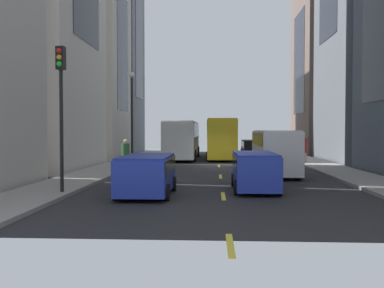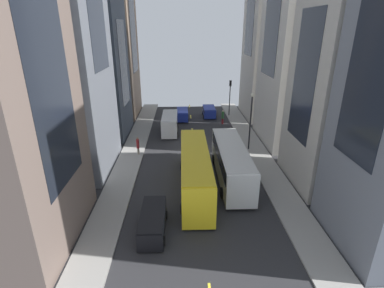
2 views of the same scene
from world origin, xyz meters
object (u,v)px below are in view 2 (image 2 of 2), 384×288
(traffic_light_near_corner, at_px, (230,91))
(car_blue_0, at_px, (182,114))
(pedestrian_crossing_mid, at_px, (223,117))
(city_bus_white, at_px, (232,160))
(delivery_van_white, at_px, (170,122))
(pedestrian_walking_far, at_px, (138,145))
(streetcar_yellow, at_px, (195,167))
(car_blue_1, at_px, (209,111))
(car_black_2, at_px, (153,220))

(traffic_light_near_corner, bearing_deg, car_blue_0, 13.24)
(pedestrian_crossing_mid, bearing_deg, city_bus_white, -170.77)
(city_bus_white, distance_m, traffic_light_near_corner, 22.04)
(delivery_van_white, bearing_deg, pedestrian_walking_far, 66.40)
(city_bus_white, distance_m, streetcar_yellow, 3.92)
(car_blue_1, distance_m, car_black_2, 29.86)
(delivery_van_white, xyz_separation_m, pedestrian_walking_far, (3.36, 7.68, -0.27))
(pedestrian_walking_far, bearing_deg, pedestrian_crossing_mid, -5.62)
(city_bus_white, distance_m, car_blue_1, 21.46)
(traffic_light_near_corner, bearing_deg, streetcar_yellow, 74.05)
(traffic_light_near_corner, bearing_deg, pedestrian_crossing_mid, 68.98)
(city_bus_white, bearing_deg, traffic_light_near_corner, -98.26)
(streetcar_yellow, relative_size, pedestrian_walking_far, 6.09)
(streetcar_yellow, distance_m, car_blue_0, 21.63)
(car_blue_1, bearing_deg, car_blue_0, 19.39)
(streetcar_yellow, distance_m, delivery_van_white, 15.60)
(city_bus_white, distance_m, delivery_van_white, 15.06)
(car_blue_0, xyz_separation_m, pedestrian_walking_far, (5.12, 13.93, 0.29))
(car_black_2, distance_m, pedestrian_crossing_mid, 26.46)
(delivery_van_white, distance_m, pedestrian_walking_far, 8.39)
(car_blue_1, distance_m, traffic_light_near_corner, 4.63)
(car_black_2, relative_size, traffic_light_near_corner, 0.83)
(car_blue_0, relative_size, pedestrian_crossing_mid, 1.94)
(city_bus_white, height_order, delivery_van_white, city_bus_white)
(car_blue_0, height_order, pedestrian_crossing_mid, pedestrian_crossing_mid)
(pedestrian_crossing_mid, bearing_deg, car_black_2, 175.81)
(car_blue_0, distance_m, pedestrian_walking_far, 14.84)
(streetcar_yellow, relative_size, pedestrian_crossing_mid, 5.79)
(city_bus_white, distance_m, pedestrian_walking_far, 11.42)
(traffic_light_near_corner, bearing_deg, car_blue_1, 4.64)
(delivery_van_white, bearing_deg, car_blue_1, -128.38)
(pedestrian_walking_far, bearing_deg, car_blue_1, 7.12)
(car_blue_0, bearing_deg, streetcar_yellow, 92.82)
(car_blue_1, distance_m, pedestrian_crossing_mid, 4.35)
(pedestrian_crossing_mid, bearing_deg, car_blue_1, 37.18)
(traffic_light_near_corner, bearing_deg, pedestrian_walking_far, 50.75)
(delivery_van_white, relative_size, pedestrian_walking_far, 3.02)
(city_bus_white, xyz_separation_m, car_black_2, (6.83, 7.68, -1.09))
(streetcar_yellow, bearing_deg, traffic_light_near_corner, -105.95)
(streetcar_yellow, bearing_deg, pedestrian_crossing_mid, -104.78)
(city_bus_white, relative_size, pedestrian_walking_far, 5.46)
(car_black_2, bearing_deg, car_blue_0, -94.63)
(pedestrian_crossing_mid, bearing_deg, pedestrian_walking_far, 149.81)
(car_blue_0, xyz_separation_m, car_black_2, (2.23, 27.56, -0.04))
(car_blue_1, bearing_deg, pedestrian_crossing_mid, 113.01)
(streetcar_yellow, bearing_deg, car_blue_1, -98.24)
(traffic_light_near_corner, bearing_deg, car_black_2, 71.24)
(city_bus_white, xyz_separation_m, pedestrian_walking_far, (9.72, -5.96, -0.76))
(delivery_van_white, xyz_separation_m, traffic_light_near_corner, (-9.51, -8.07, 2.62))
(car_black_2, bearing_deg, pedestrian_crossing_mid, -108.37)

